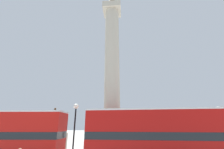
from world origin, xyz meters
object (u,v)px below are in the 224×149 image
at_px(bus_b, 1,135).
at_px(equestrian_statue, 52,139).
at_px(street_lamp, 75,123).
at_px(monument_column, 112,86).
at_px(bus_a, 152,135).

bearing_deg(bus_b, equestrian_statue, 81.99).
xyz_separation_m(equestrian_statue, street_lamp, (4.85, -5.85, 1.85)).
relative_size(monument_column, bus_b, 2.01).
bearing_deg(bus_a, bus_b, -176.56).
distance_m(bus_b, equestrian_statue, 8.14).
bearing_deg(equestrian_statue, street_lamp, -19.47).
bearing_deg(street_lamp, bus_a, -17.38).
bearing_deg(equestrian_statue, bus_b, -63.70).
distance_m(monument_column, bus_b, 11.37).
xyz_separation_m(bus_a, street_lamp, (-6.92, 2.17, 0.92)).
height_order(bus_b, street_lamp, street_lamp).
xyz_separation_m(monument_column, bus_b, (-8.92, -4.70, -5.24)).
height_order(monument_column, bus_b, monument_column).
xyz_separation_m(monument_column, bus_a, (3.50, -4.65, -5.20)).
xyz_separation_m(bus_a, bus_b, (-12.42, -0.05, -0.04)).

